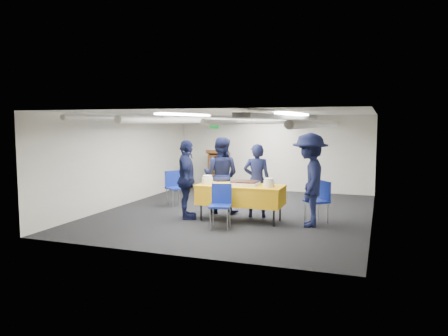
{
  "coord_description": "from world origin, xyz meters",
  "views": [
    {
      "loc": [
        3.14,
        -9.54,
        2.09
      ],
      "look_at": [
        -0.24,
        -0.2,
        1.05
      ],
      "focal_mm": 35.0,
      "sensor_mm": 36.0,
      "label": 1
    }
  ],
  "objects_px": {
    "podium": "(219,170)",
    "chair_right": "(320,197)",
    "chair_near": "(221,201)",
    "sailor_b": "(221,175)",
    "chair_left": "(174,184)",
    "sheet_cake": "(245,183)",
    "sailor_c": "(187,180)",
    "sailor_d": "(310,180)",
    "serving_table": "(241,195)",
    "sailor_a": "(257,181)"
  },
  "relations": [
    {
      "from": "sailor_a",
      "to": "chair_near",
      "type": "bearing_deg",
      "value": 60.67
    },
    {
      "from": "sailor_c",
      "to": "chair_near",
      "type": "bearing_deg",
      "value": -141.63
    },
    {
      "from": "sailor_c",
      "to": "sailor_d",
      "type": "distance_m",
      "value": 2.62
    },
    {
      "from": "chair_right",
      "to": "sailor_b",
      "type": "xyz_separation_m",
      "value": [
        -2.29,
        0.2,
        0.35
      ]
    },
    {
      "from": "chair_left",
      "to": "sailor_c",
      "type": "height_order",
      "value": "sailor_c"
    },
    {
      "from": "podium",
      "to": "chair_right",
      "type": "bearing_deg",
      "value": -43.9
    },
    {
      "from": "sailor_b",
      "to": "sheet_cake",
      "type": "bearing_deg",
      "value": 138.97
    },
    {
      "from": "podium",
      "to": "chair_near",
      "type": "relative_size",
      "value": 1.44
    },
    {
      "from": "podium",
      "to": "sailor_c",
      "type": "distance_m",
      "value": 4.15
    },
    {
      "from": "chair_near",
      "to": "sailor_b",
      "type": "xyz_separation_m",
      "value": [
        -0.5,
        1.34,
        0.35
      ]
    },
    {
      "from": "chair_near",
      "to": "sailor_a",
      "type": "relative_size",
      "value": 0.54
    },
    {
      "from": "sheet_cake",
      "to": "sailor_d",
      "type": "distance_m",
      "value": 1.35
    },
    {
      "from": "chair_right",
      "to": "serving_table",
      "type": "bearing_deg",
      "value": -165.26
    },
    {
      "from": "chair_left",
      "to": "sailor_c",
      "type": "bearing_deg",
      "value": -54.02
    },
    {
      "from": "sailor_c",
      "to": "sailor_d",
      "type": "height_order",
      "value": "sailor_d"
    },
    {
      "from": "sailor_a",
      "to": "sheet_cake",
      "type": "bearing_deg",
      "value": 65.92
    },
    {
      "from": "sailor_b",
      "to": "sailor_a",
      "type": "bearing_deg",
      "value": 169.46
    },
    {
      "from": "serving_table",
      "to": "sailor_d",
      "type": "height_order",
      "value": "sailor_d"
    },
    {
      "from": "sheet_cake",
      "to": "sailor_a",
      "type": "relative_size",
      "value": 0.35
    },
    {
      "from": "sheet_cake",
      "to": "sailor_b",
      "type": "height_order",
      "value": "sailor_b"
    },
    {
      "from": "sheet_cake",
      "to": "podium",
      "type": "height_order",
      "value": "podium"
    },
    {
      "from": "podium",
      "to": "sailor_b",
      "type": "relative_size",
      "value": 0.71
    },
    {
      "from": "sailor_d",
      "to": "serving_table",
      "type": "bearing_deg",
      "value": -98.01
    },
    {
      "from": "serving_table",
      "to": "chair_near",
      "type": "relative_size",
      "value": 2.1
    },
    {
      "from": "serving_table",
      "to": "podium",
      "type": "relative_size",
      "value": 1.46
    },
    {
      "from": "podium",
      "to": "sailor_b",
      "type": "bearing_deg",
      "value": -68.49
    },
    {
      "from": "serving_table",
      "to": "sheet_cake",
      "type": "relative_size",
      "value": 3.22
    },
    {
      "from": "sheet_cake",
      "to": "sailor_b",
      "type": "xyz_separation_m",
      "value": [
        -0.78,
        0.64,
        0.06
      ]
    },
    {
      "from": "podium",
      "to": "sailor_b",
      "type": "xyz_separation_m",
      "value": [
        1.27,
        -3.23,
        0.26
      ]
    },
    {
      "from": "chair_near",
      "to": "sailor_d",
      "type": "xyz_separation_m",
      "value": [
        1.63,
        0.73,
        0.41
      ]
    },
    {
      "from": "sailor_a",
      "to": "sailor_b",
      "type": "distance_m",
      "value": 0.91
    },
    {
      "from": "serving_table",
      "to": "sailor_b",
      "type": "xyz_separation_m",
      "value": [
        -0.68,
        0.63,
        0.32
      ]
    },
    {
      "from": "sailor_a",
      "to": "serving_table",
      "type": "bearing_deg",
      "value": 55.21
    },
    {
      "from": "sailor_a",
      "to": "sailor_d",
      "type": "bearing_deg",
      "value": 148.19
    },
    {
      "from": "podium",
      "to": "chair_left",
      "type": "height_order",
      "value": "podium"
    },
    {
      "from": "sailor_c",
      "to": "sailor_a",
      "type": "bearing_deg",
      "value": -87.56
    },
    {
      "from": "serving_table",
      "to": "sailor_d",
      "type": "xyz_separation_m",
      "value": [
        1.45,
        0.02,
        0.38
      ]
    },
    {
      "from": "podium",
      "to": "sailor_d",
      "type": "bearing_deg",
      "value": -48.46
    },
    {
      "from": "chair_near",
      "to": "chair_right",
      "type": "xyz_separation_m",
      "value": [
        1.8,
        1.14,
        0.0
      ]
    },
    {
      "from": "serving_table",
      "to": "chair_right",
      "type": "distance_m",
      "value": 1.67
    },
    {
      "from": "sheet_cake",
      "to": "chair_right",
      "type": "relative_size",
      "value": 0.65
    },
    {
      "from": "sailor_d",
      "to": "chair_right",
      "type": "bearing_deg",
      "value": 149.29
    },
    {
      "from": "sailor_a",
      "to": "sailor_c",
      "type": "relative_size",
      "value": 0.95
    },
    {
      "from": "chair_near",
      "to": "sailor_a",
      "type": "xyz_separation_m",
      "value": [
        0.4,
        1.2,
        0.28
      ]
    },
    {
      "from": "sheet_cake",
      "to": "sailor_a",
      "type": "distance_m",
      "value": 0.51
    },
    {
      "from": "serving_table",
      "to": "sailor_b",
      "type": "bearing_deg",
      "value": 137.4
    },
    {
      "from": "podium",
      "to": "chair_left",
      "type": "bearing_deg",
      "value": -93.09
    },
    {
      "from": "serving_table",
      "to": "sailor_a",
      "type": "distance_m",
      "value": 0.59
    },
    {
      "from": "chair_near",
      "to": "serving_table",
      "type": "bearing_deg",
      "value": 75.49
    },
    {
      "from": "serving_table",
      "to": "sailor_a",
      "type": "bearing_deg",
      "value": 66.09
    }
  ]
}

